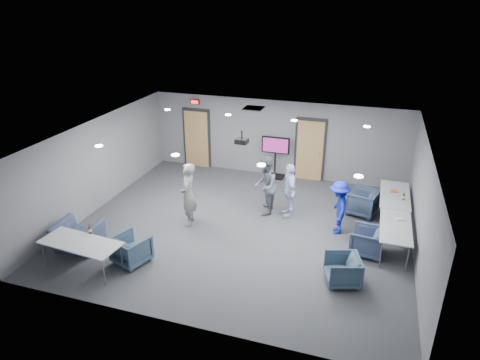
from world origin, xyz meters
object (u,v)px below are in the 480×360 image
(chair_right_a, at_px, (362,202))
(chair_right_b, at_px, (366,241))
(person_c, at_px, (289,190))
(person_b, at_px, (265,186))
(bottle_right, at_px, (404,197))
(tv_stand, at_px, (275,155))
(chair_front_b, at_px, (78,236))
(bottle_front, at_px, (90,230))
(person_d, at_px, (339,208))
(person_a, at_px, (188,195))
(table_front_left, at_px, (80,244))
(projector, at_px, (242,141))
(table_right_b, at_px, (396,227))
(chair_right_c, at_px, (343,270))
(chair_front_a, at_px, (131,249))
(table_right_a, at_px, (395,196))

(chair_right_a, height_order, chair_right_b, chair_right_a)
(person_c, bearing_deg, person_b, -108.55)
(bottle_right, height_order, tv_stand, tv_stand)
(chair_front_b, distance_m, bottle_front, 0.86)
(person_b, xyz_separation_m, bottle_right, (3.82, 0.59, -0.06))
(person_c, relative_size, person_d, 1.09)
(chair_right_a, xyz_separation_m, bottle_front, (-6.11, -4.46, 0.45))
(tv_stand, bearing_deg, person_b, -82.73)
(bottle_front, height_order, tv_stand, tv_stand)
(person_a, relative_size, bottle_right, 7.10)
(person_a, height_order, table_front_left, person_a)
(person_a, relative_size, projector, 5.11)
(chair_front_b, bearing_deg, person_d, -157.95)
(table_right_b, height_order, bottle_right, bottle_right)
(person_b, distance_m, table_right_b, 3.75)
(person_b, bearing_deg, tv_stand, 179.61)
(chair_right_c, bearing_deg, table_front_left, -94.72)
(bottle_front, bearing_deg, table_front_left, -88.58)
(chair_right_c, height_order, projector, projector)
(person_c, xyz_separation_m, bottle_front, (-4.08, -3.69, 0.02))
(person_a, bearing_deg, chair_front_a, -27.52)
(table_right_b, relative_size, bottle_right, 7.06)
(person_d, xyz_separation_m, chair_right_c, (0.35, -2.24, -0.41))
(person_d, relative_size, chair_front_a, 1.90)
(chair_right_c, bearing_deg, tv_stand, -169.59)
(bottle_right, bearing_deg, table_front_left, -147.25)
(bottle_front, height_order, bottle_right, bottle_front)
(table_right_a, relative_size, bottle_right, 7.62)
(person_d, height_order, table_right_b, person_d)
(table_right_a, height_order, bottle_right, bottle_right)
(table_right_b, bearing_deg, chair_front_a, 111.92)
(table_front_left, height_order, projector, projector)
(person_d, relative_size, chair_right_a, 1.79)
(person_b, xyz_separation_m, table_front_left, (-3.37, -4.03, -0.19))
(bottle_right, distance_m, projector, 4.78)
(bottle_front, distance_m, tv_stand, 7.03)
(bottle_right, bearing_deg, person_d, -147.42)
(chair_front_a, height_order, bottle_right, bottle_right)
(chair_front_a, height_order, table_front_left, table_front_left)
(table_right_b, bearing_deg, bottle_right, -7.47)
(chair_right_a, distance_m, chair_front_b, 7.94)
(person_a, relative_size, bottle_front, 6.50)
(table_right_b, xyz_separation_m, bottle_front, (-6.99, -2.62, 0.15))
(projector, bearing_deg, table_front_left, -124.56)
(projector, bearing_deg, person_b, 56.62)
(person_d, xyz_separation_m, bottle_right, (1.66, 1.06, 0.08))
(chair_right_c, bearing_deg, bottle_right, 140.99)
(chair_right_b, bearing_deg, person_a, -84.17)
(person_b, height_order, bottle_right, person_b)
(table_front_left, bearing_deg, projector, 55.18)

